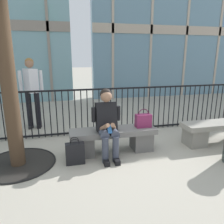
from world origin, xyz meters
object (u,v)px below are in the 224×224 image
at_px(stone_bench, 113,138).
at_px(seated_person_with_phone, 107,121).
at_px(stone_bench_far, 219,130).
at_px(handbag_on_bench, 143,120).
at_px(shopping_bag, 75,153).
at_px(bystander_at_railing, 32,88).

xyz_separation_m(stone_bench, seated_person_with_phone, (-0.14, -0.13, 0.38)).
height_order(seated_person_with_phone, stone_bench_far, seated_person_with_phone).
relative_size(handbag_on_bench, shopping_bag, 0.77).
distance_m(shopping_bag, stone_bench_far, 2.97).
bearing_deg(handbag_on_bench, stone_bench, 179.01).
relative_size(seated_person_with_phone, bystander_at_railing, 0.71).
bearing_deg(seated_person_with_phone, shopping_bag, -163.44).
xyz_separation_m(seated_person_with_phone, handbag_on_bench, (0.72, 0.12, -0.07)).
bearing_deg(bystander_at_railing, stone_bench, -49.29).
relative_size(seated_person_with_phone, shopping_bag, 2.63).
height_order(shopping_bag, stone_bench_far, shopping_bag).
bearing_deg(stone_bench, shopping_bag, -157.43).
height_order(stone_bench, stone_bench_far, same).
height_order(seated_person_with_phone, shopping_bag, seated_person_with_phone).
xyz_separation_m(seated_person_with_phone, stone_bench_far, (2.37, 0.04, -0.38)).
height_order(seated_person_with_phone, handbag_on_bench, seated_person_with_phone).
bearing_deg(seated_person_with_phone, stone_bench, 42.15).
height_order(handbag_on_bench, shopping_bag, handbag_on_bench).
bearing_deg(bystander_at_railing, stone_bench_far, -26.83).
distance_m(handbag_on_bench, bystander_at_railing, 2.88).
bearing_deg(seated_person_with_phone, bystander_at_railing, 126.21).
bearing_deg(stone_bench_far, shopping_bag, -175.87).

